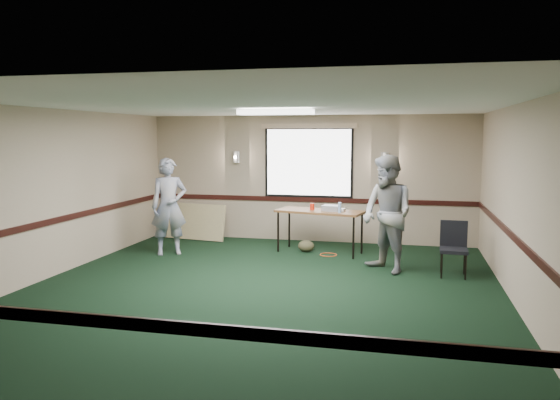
% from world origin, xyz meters
% --- Properties ---
extents(ground, '(8.00, 8.00, 0.00)m').
position_xyz_m(ground, '(0.00, 0.00, 0.00)').
color(ground, black).
rests_on(ground, ground).
extents(room_shell, '(8.00, 8.02, 8.00)m').
position_xyz_m(room_shell, '(0.00, 2.12, 1.58)').
color(room_shell, tan).
rests_on(room_shell, ground).
extents(folding_table, '(1.77, 1.00, 0.83)m').
position_xyz_m(folding_table, '(0.43, 2.85, 0.77)').
color(folding_table, '#572718').
rests_on(folding_table, ground).
extents(projector, '(0.36, 0.31, 0.11)m').
position_xyz_m(projector, '(0.66, 2.81, 0.89)').
color(projector, '#96969E').
rests_on(projector, folding_table).
extents(game_console, '(0.23, 0.19, 0.05)m').
position_xyz_m(game_console, '(0.81, 2.84, 0.86)').
color(game_console, silver).
rests_on(game_console, folding_table).
extents(red_cup, '(0.09, 0.09, 0.13)m').
position_xyz_m(red_cup, '(0.28, 2.87, 0.90)').
color(red_cup, red).
rests_on(red_cup, folding_table).
extents(water_bottle, '(0.06, 0.06, 0.20)m').
position_xyz_m(water_bottle, '(0.85, 2.59, 0.93)').
color(water_bottle, '#7C9DCC').
rests_on(water_bottle, folding_table).
extents(duffel_bag, '(0.37, 0.30, 0.23)m').
position_xyz_m(duffel_bag, '(0.16, 2.86, 0.11)').
color(duffel_bag, '#3F3B24').
rests_on(duffel_bag, ground).
extents(cable_coil, '(0.37, 0.37, 0.02)m').
position_xyz_m(cable_coil, '(0.63, 2.65, 0.01)').
color(cable_coil, '#D44C1A').
rests_on(cable_coil, ground).
extents(folded_table, '(1.55, 0.46, 0.78)m').
position_xyz_m(folded_table, '(-2.50, 3.60, 0.39)').
color(folded_table, tan).
rests_on(folded_table, ground).
extents(conference_chair, '(0.45, 0.47, 0.88)m').
position_xyz_m(conference_chair, '(2.82, 1.64, 0.52)').
color(conference_chair, black).
rests_on(conference_chair, ground).
extents(person_left, '(0.81, 0.72, 1.85)m').
position_xyz_m(person_left, '(-2.36, 2.07, 0.92)').
color(person_left, '#3E5489').
rests_on(person_left, ground).
extents(person_right, '(1.19, 1.20, 1.96)m').
position_xyz_m(person_right, '(1.76, 1.61, 0.98)').
color(person_right, '#6978A4').
rests_on(person_right, ground).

